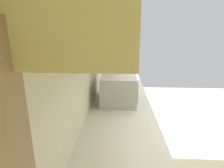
# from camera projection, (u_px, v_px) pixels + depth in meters

# --- Properties ---
(ground_plane) EXTENTS (6.92, 6.92, 0.00)m
(ground_plane) POSITION_uv_depth(u_px,v_px,m) (213.00, 168.00, 2.23)
(ground_plane) COLOR beige
(wall_back) EXTENTS (4.45, 0.12, 2.60)m
(wall_back) POSITION_uv_depth(u_px,v_px,m) (88.00, 65.00, 1.95)
(wall_back) COLOR beige
(wall_back) RESTS_ON ground_plane
(counter_run) EXTENTS (3.55, 0.64, 0.91)m
(counter_run) POSITION_uv_depth(u_px,v_px,m) (120.00, 154.00, 1.79)
(counter_run) COLOR #EBDB7F
(counter_run) RESTS_ON ground_plane
(upper_cabinets) EXTENTS (2.18, 0.35, 0.59)m
(upper_cabinets) POSITION_uv_depth(u_px,v_px,m) (106.00, 9.00, 1.42)
(upper_cabinets) COLOR #E9E37F
(oven_range) EXTENTS (0.71, 0.63, 1.09)m
(oven_range) POSITION_uv_depth(u_px,v_px,m) (121.00, 89.00, 3.82)
(oven_range) COLOR #B7BABF
(oven_range) RESTS_ON ground_plane
(microwave) EXTENTS (0.54, 0.37, 0.30)m
(microwave) POSITION_uv_depth(u_px,v_px,m) (119.00, 88.00, 1.93)
(microwave) COLOR #B7BABF
(microwave) RESTS_ON counter_run
(bowl) EXTENTS (0.16, 0.16, 0.04)m
(bowl) POSITION_uv_depth(u_px,v_px,m) (124.00, 77.00, 2.95)
(bowl) COLOR #D84C47
(bowl) RESTS_ON counter_run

